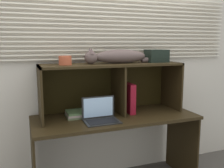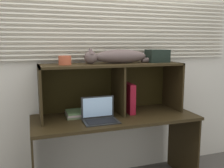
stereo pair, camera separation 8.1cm
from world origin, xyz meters
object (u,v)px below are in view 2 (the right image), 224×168
Objects in this scene: small_basket at (65,60)px; laptop at (100,116)px; binder_upright at (128,98)px; storage_box at (157,56)px; book_stack at (75,114)px; cat at (118,57)px.

laptop is at bearing -35.21° from small_basket.
storage_box is (0.33, 0.00, 0.43)m from binder_upright.
binder_upright is at bearing 28.46° from laptop.
small_basket is at bearing -176.92° from book_stack.
cat is at bearing -180.00° from storage_box.
cat is 0.44m from storage_box.
storage_box is at bearing 0.00° from cat.
binder_upright reaches higher than book_stack.
small_basket is at bearing 144.79° from laptop.
laptop is 1.54× the size of book_stack.
book_stack is at bearing 134.39° from laptop.
storage_box reaches higher than laptop.
binder_upright is 2.58× the size of small_basket.
binder_upright is at bearing 180.00° from storage_box.
small_basket reaches higher than book_stack.
cat reaches higher than book_stack.
storage_box is (0.97, 0.00, 0.03)m from small_basket.
cat reaches higher than binder_upright.
binder_upright is at bearing 0.00° from small_basket.
cat reaches higher than laptop.
binder_upright is (0.36, 0.20, 0.11)m from laptop.
small_basket is 0.97m from storage_box.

